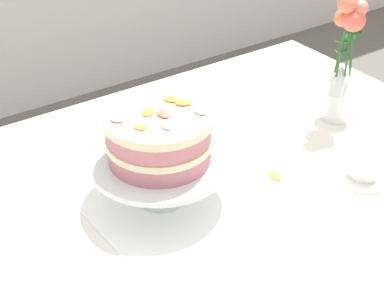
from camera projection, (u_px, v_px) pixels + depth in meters
The scene contains 7 objects.
dining_table at pixel (216, 224), 1.30m from camera, with size 1.40×1.00×0.74m.
linen_napkin at pixel (161, 197), 1.23m from camera, with size 0.32×0.32×0.00m, color white.
cake_stand at pixel (160, 165), 1.19m from camera, with size 0.29×0.29×0.10m.
layer_cake at pixel (159, 136), 1.15m from camera, with size 0.22×0.22×0.11m.
flower_vase at pixel (343, 61), 1.42m from camera, with size 0.10×0.09×0.34m.
teacup at pixel (365, 170), 1.28m from camera, with size 0.12×0.12×0.05m.
loose_petal_2 at pixel (275, 175), 1.29m from camera, with size 0.04×0.02×0.01m, color yellow.
Camera 1 is at (-0.61, -0.81, 1.50)m, focal length 54.78 mm.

